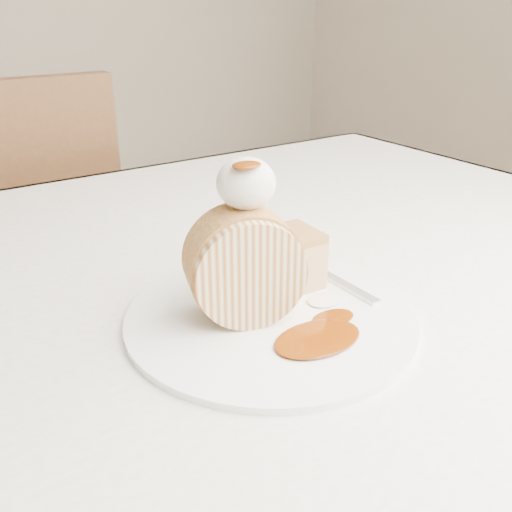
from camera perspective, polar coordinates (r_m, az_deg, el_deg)
table at (r=0.68m, az=-8.57°, el=-9.12°), size 1.40×0.90×0.75m
chair_far at (r=1.31m, az=-23.32°, el=-0.92°), size 0.44×0.44×0.91m
plate at (r=0.55m, az=1.45°, el=-6.13°), size 0.29×0.29×0.01m
roulade_slice at (r=0.52m, az=-1.10°, el=-1.06°), size 0.12×0.09×0.10m
cake_chunk at (r=0.59m, az=3.17°, el=-0.68°), size 0.07×0.06×0.05m
whipped_cream at (r=0.51m, az=-1.01°, el=7.29°), size 0.05×0.05×0.05m
caramel_drizzle at (r=0.49m, az=-0.96°, el=9.75°), size 0.03×0.02×0.01m
caramel_pool at (r=0.51m, az=6.16°, el=-8.18°), size 0.09×0.06×0.00m
fork at (r=0.61m, az=8.09°, el=-2.46°), size 0.02×0.17×0.00m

